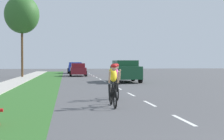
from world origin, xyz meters
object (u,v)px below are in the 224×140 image
at_px(cyclist_lead, 113,85).
at_px(suv_dark_green, 125,71).
at_px(cyclist_trailing, 115,81).
at_px(sedan_maroon, 78,70).
at_px(pickup_blue, 75,68).
at_px(street_tree_far, 22,15).

height_order(cyclist_lead, suv_dark_green, suv_dark_green).
bearing_deg(cyclist_trailing, cyclist_lead, -100.69).
distance_m(sedan_maroon, pickup_blue, 10.16).
height_order(cyclist_trailing, street_tree_far, street_tree_far).
xyz_separation_m(cyclist_lead, suv_dark_green, (3.18, 14.86, 0.14)).
bearing_deg(suv_dark_green, cyclist_lead, -102.07).
bearing_deg(cyclist_lead, pickup_blue, 90.54).
relative_size(cyclist_lead, suv_dark_green, 0.37).
bearing_deg(sedan_maroon, cyclist_trailing, -88.32).
relative_size(suv_dark_green, sedan_maroon, 1.09).
bearing_deg(cyclist_lead, suv_dark_green, 77.93).
height_order(suv_dark_green, street_tree_far, street_tree_far).
bearing_deg(sedan_maroon, pickup_blue, 90.39).
distance_m(suv_dark_green, pickup_blue, 22.66).
height_order(cyclist_trailing, pickup_blue, pickup_blue).
distance_m(cyclist_trailing, suv_dark_green, 12.80).
relative_size(sedan_maroon, pickup_blue, 0.84).
bearing_deg(pickup_blue, sedan_maroon, -89.61).
distance_m(cyclist_lead, sedan_maroon, 27.08).
bearing_deg(cyclist_trailing, pickup_blue, 91.30).
bearing_deg(street_tree_far, suv_dark_green, -45.93).
xyz_separation_m(sedan_maroon, street_tree_far, (-6.14, -2.31, 6.04)).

